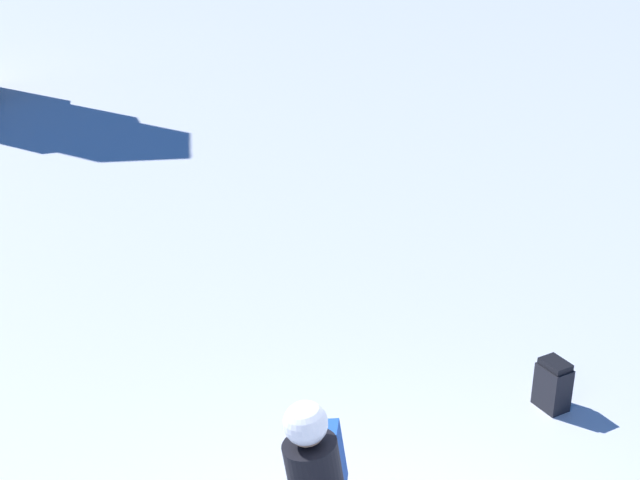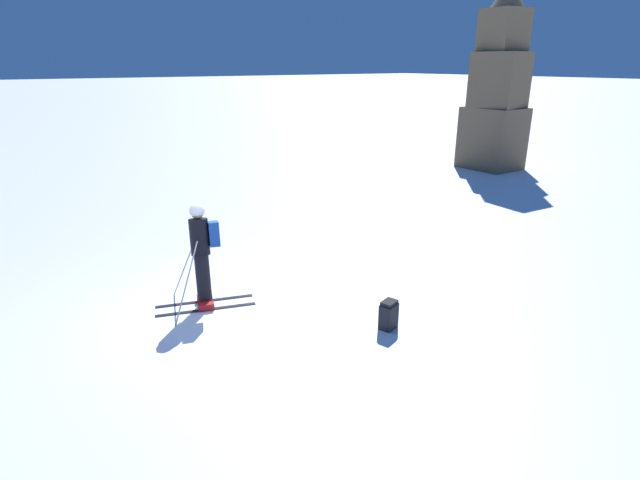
# 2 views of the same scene
# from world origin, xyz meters

# --- Properties ---
(spare_backpack) EXTENTS (0.30, 0.35, 0.50)m
(spare_backpack) POSITION_xyz_m (2.30, 2.20, 0.24)
(spare_backpack) COLOR black
(spare_backpack) RESTS_ON ground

